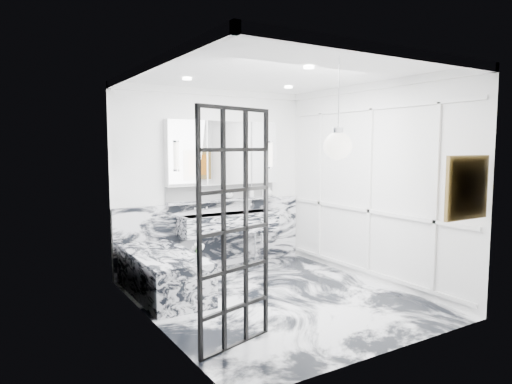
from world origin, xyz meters
TOP-DOWN VIEW (x-y plane):
  - floor at (0.00, 0.00)m, footprint 3.60×3.60m
  - ceiling at (0.00, 0.00)m, footprint 3.60×3.60m
  - wall_back at (0.00, 1.80)m, footprint 3.60×0.00m
  - wall_front at (0.00, -1.80)m, footprint 3.60×0.00m
  - wall_left at (-1.60, 0.00)m, footprint 0.00×3.60m
  - wall_right at (1.60, 0.00)m, footprint 0.00×3.60m
  - marble_clad_back at (0.00, 1.78)m, footprint 3.18×0.05m
  - marble_clad_left at (-1.59, 0.00)m, footprint 0.02×3.56m
  - panel_molding at (1.58, 0.00)m, footprint 0.03×3.40m
  - soap_bottle_a at (0.65, 1.71)m, footprint 0.11×0.11m
  - soap_bottle_b at (0.91, 1.71)m, footprint 0.08×0.08m
  - soap_bottle_c at (1.00, 1.71)m, footprint 0.14×0.14m
  - face_pot at (0.24, 1.71)m, footprint 0.14×0.14m
  - amber_bottle at (0.66, 1.71)m, footprint 0.04×0.04m
  - flower_vase at (-1.00, 0.18)m, footprint 0.09×0.09m
  - crittall_door at (-1.12, -0.93)m, footprint 0.86×0.28m
  - artwork at (1.20, -1.76)m, footprint 0.58×0.06m
  - pendant_light at (-0.26, -1.39)m, footprint 0.26×0.26m
  - trough_sink at (0.15, 1.55)m, footprint 1.60×0.45m
  - ledge at (0.15, 1.72)m, footprint 1.90×0.14m
  - subway_tile at (0.15, 1.78)m, footprint 1.90×0.03m
  - mirror_cabinet at (0.15, 1.73)m, footprint 1.90×0.16m
  - sconce_left at (-0.67, 1.63)m, footprint 0.07×0.07m
  - sconce_right at (0.97, 1.63)m, footprint 0.07×0.07m
  - bathtub at (-1.18, 0.90)m, footprint 0.75×1.65m

SIDE VIEW (x-z plane):
  - floor at x=0.00m, z-range 0.00..0.00m
  - bathtub at x=-1.18m, z-range 0.00..0.55m
  - marble_clad_back at x=0.00m, z-range 0.00..1.05m
  - flower_vase at x=-1.00m, z-range 0.55..0.67m
  - trough_sink at x=0.15m, z-range 0.58..0.88m
  - ledge at x=0.15m, z-range 1.05..1.09m
  - crittall_door at x=-1.12m, z-range 0.00..2.27m
  - amber_bottle at x=0.66m, z-range 1.09..1.19m
  - soap_bottle_c at x=1.00m, z-range 1.09..1.23m
  - face_pot at x=0.24m, z-range 1.10..1.23m
  - soap_bottle_b at x=0.91m, z-range 1.09..1.27m
  - soap_bottle_a at x=0.65m, z-range 1.09..1.31m
  - subway_tile at x=0.15m, z-range 1.09..1.32m
  - panel_molding at x=1.58m, z-range 0.15..2.45m
  - marble_clad_left at x=-1.59m, z-range 0.00..2.68m
  - wall_back at x=0.00m, z-range -0.40..3.20m
  - wall_front at x=0.00m, z-range -0.40..3.20m
  - wall_left at x=-1.60m, z-range -0.40..3.20m
  - wall_right at x=1.60m, z-range -0.40..3.20m
  - artwork at x=1.20m, z-range 1.20..1.78m
  - sconce_left at x=-0.67m, z-range 1.58..1.98m
  - sconce_right at x=0.97m, z-range 1.58..1.98m
  - mirror_cabinet at x=0.15m, z-range 1.32..2.32m
  - pendant_light at x=-0.26m, z-range 1.79..2.05m
  - ceiling at x=0.00m, z-range 2.80..2.80m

